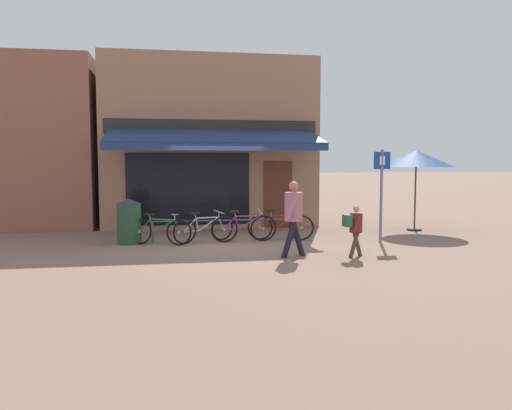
{
  "coord_description": "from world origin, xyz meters",
  "views": [
    {
      "loc": [
        -1.17,
        -12.6,
        2.08
      ],
      "look_at": [
        0.77,
        -0.9,
        1.05
      ],
      "focal_mm": 35.0,
      "sensor_mm": 36.0,
      "label": 1
    }
  ],
  "objects_px": {
    "pedestrian_adult": "(294,211)",
    "pedestrian_child": "(355,225)",
    "litter_bin": "(129,221)",
    "parking_sign": "(381,186)",
    "cafe_parasol": "(416,159)",
    "bicycle_purple": "(244,228)",
    "bicycle_red": "(280,226)",
    "bicycle_silver": "(204,229)",
    "bicycle_green": "(159,231)"
  },
  "relations": [
    {
      "from": "bicycle_purple",
      "to": "bicycle_red",
      "type": "distance_m",
      "value": 1.03
    },
    {
      "from": "pedestrian_adult",
      "to": "parking_sign",
      "type": "relative_size",
      "value": 0.7
    },
    {
      "from": "bicycle_purple",
      "to": "pedestrian_child",
      "type": "height_order",
      "value": "pedestrian_child"
    },
    {
      "from": "parking_sign",
      "to": "bicycle_red",
      "type": "bearing_deg",
      "value": 162.31
    },
    {
      "from": "bicycle_green",
      "to": "cafe_parasol",
      "type": "xyz_separation_m",
      "value": [
        7.59,
        1.42,
        1.81
      ]
    },
    {
      "from": "bicycle_green",
      "to": "bicycle_purple",
      "type": "bearing_deg",
      "value": 19.27
    },
    {
      "from": "bicycle_red",
      "to": "litter_bin",
      "type": "height_order",
      "value": "litter_bin"
    },
    {
      "from": "bicycle_purple",
      "to": "parking_sign",
      "type": "height_order",
      "value": "parking_sign"
    },
    {
      "from": "cafe_parasol",
      "to": "pedestrian_adult",
      "type": "bearing_deg",
      "value": -142.82
    },
    {
      "from": "parking_sign",
      "to": "cafe_parasol",
      "type": "distance_m",
      "value": 2.84
    },
    {
      "from": "bicycle_purple",
      "to": "cafe_parasol",
      "type": "height_order",
      "value": "cafe_parasol"
    },
    {
      "from": "pedestrian_adult",
      "to": "pedestrian_child",
      "type": "relative_size",
      "value": 1.47
    },
    {
      "from": "bicycle_silver",
      "to": "bicycle_purple",
      "type": "relative_size",
      "value": 0.94
    },
    {
      "from": "bicycle_green",
      "to": "parking_sign",
      "type": "relative_size",
      "value": 0.68
    },
    {
      "from": "bicycle_green",
      "to": "bicycle_silver",
      "type": "xyz_separation_m",
      "value": [
        1.14,
        0.2,
        0.0
      ]
    },
    {
      "from": "bicycle_green",
      "to": "pedestrian_adult",
      "type": "xyz_separation_m",
      "value": [
        2.95,
        -2.1,
        0.66
      ]
    },
    {
      "from": "bicycle_silver",
      "to": "pedestrian_adult",
      "type": "relative_size",
      "value": 0.97
    },
    {
      "from": "bicycle_purple",
      "to": "bicycle_silver",
      "type": "bearing_deg",
      "value": 170.34
    },
    {
      "from": "parking_sign",
      "to": "litter_bin",
      "type": "bearing_deg",
      "value": 172.45
    },
    {
      "from": "bicycle_purple",
      "to": "bicycle_red",
      "type": "xyz_separation_m",
      "value": [
        1.01,
        0.19,
        -0.01
      ]
    },
    {
      "from": "bicycle_red",
      "to": "cafe_parasol",
      "type": "distance_m",
      "value": 4.91
    },
    {
      "from": "bicycle_purple",
      "to": "pedestrian_child",
      "type": "relative_size",
      "value": 1.52
    },
    {
      "from": "parking_sign",
      "to": "pedestrian_child",
      "type": "bearing_deg",
      "value": -127.64
    },
    {
      "from": "bicycle_silver",
      "to": "pedestrian_adult",
      "type": "height_order",
      "value": "pedestrian_adult"
    },
    {
      "from": "bicycle_purple",
      "to": "litter_bin",
      "type": "height_order",
      "value": "litter_bin"
    },
    {
      "from": "pedestrian_adult",
      "to": "cafe_parasol",
      "type": "bearing_deg",
      "value": 39.55
    },
    {
      "from": "parking_sign",
      "to": "cafe_parasol",
      "type": "relative_size",
      "value": 0.99
    },
    {
      "from": "pedestrian_adult",
      "to": "pedestrian_child",
      "type": "distance_m",
      "value": 1.37
    },
    {
      "from": "litter_bin",
      "to": "parking_sign",
      "type": "height_order",
      "value": "parking_sign"
    },
    {
      "from": "parking_sign",
      "to": "pedestrian_adult",
      "type": "bearing_deg",
      "value": -149.9
    },
    {
      "from": "bicycle_red",
      "to": "cafe_parasol",
      "type": "bearing_deg",
      "value": 26.85
    },
    {
      "from": "pedestrian_adult",
      "to": "parking_sign",
      "type": "height_order",
      "value": "parking_sign"
    },
    {
      "from": "bicycle_red",
      "to": "parking_sign",
      "type": "relative_size",
      "value": 0.73
    },
    {
      "from": "cafe_parasol",
      "to": "bicycle_green",
      "type": "bearing_deg",
      "value": -169.42
    },
    {
      "from": "bicycle_red",
      "to": "bicycle_purple",
      "type": "bearing_deg",
      "value": -157.36
    },
    {
      "from": "cafe_parasol",
      "to": "pedestrian_child",
      "type": "bearing_deg",
      "value": -131.56
    },
    {
      "from": "bicycle_green",
      "to": "cafe_parasol",
      "type": "height_order",
      "value": "cafe_parasol"
    },
    {
      "from": "bicycle_red",
      "to": "pedestrian_child",
      "type": "height_order",
      "value": "pedestrian_child"
    },
    {
      "from": "bicycle_green",
      "to": "pedestrian_child",
      "type": "bearing_deg",
      "value": -11.09
    },
    {
      "from": "bicycle_green",
      "to": "bicycle_red",
      "type": "relative_size",
      "value": 0.94
    },
    {
      "from": "litter_bin",
      "to": "bicycle_green",
      "type": "bearing_deg",
      "value": -22.71
    },
    {
      "from": "pedestrian_child",
      "to": "litter_bin",
      "type": "distance_m",
      "value": 5.67
    },
    {
      "from": "pedestrian_child",
      "to": "cafe_parasol",
      "type": "xyz_separation_m",
      "value": [
        3.32,
        3.74,
        1.46
      ]
    },
    {
      "from": "bicycle_red",
      "to": "pedestrian_adult",
      "type": "distance_m",
      "value": 2.45
    },
    {
      "from": "bicycle_green",
      "to": "pedestrian_child",
      "type": "height_order",
      "value": "pedestrian_child"
    },
    {
      "from": "bicycle_purple",
      "to": "pedestrian_child",
      "type": "bearing_deg",
      "value": -50.96
    },
    {
      "from": "bicycle_silver",
      "to": "litter_bin",
      "type": "bearing_deg",
      "value": 151.01
    },
    {
      "from": "bicycle_silver",
      "to": "pedestrian_child",
      "type": "xyz_separation_m",
      "value": [
        3.13,
        -2.53,
        0.35
      ]
    },
    {
      "from": "pedestrian_child",
      "to": "litter_bin",
      "type": "xyz_separation_m",
      "value": [
        -5.02,
        2.64,
        -0.13
      ]
    },
    {
      "from": "bicycle_green",
      "to": "pedestrian_adult",
      "type": "distance_m",
      "value": 3.68
    }
  ]
}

